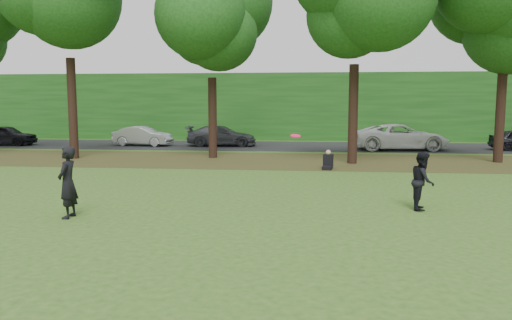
{
  "coord_description": "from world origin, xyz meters",
  "views": [
    {
      "loc": [
        2.06,
        -11.43,
        2.95
      ],
      "look_at": [
        0.53,
        2.34,
        1.3
      ],
      "focal_mm": 35.0,
      "sensor_mm": 36.0,
      "label": 1
    }
  ],
  "objects_px": {
    "player_right": "(423,181)",
    "frisbee": "(296,136)",
    "player_left": "(68,182)",
    "seated_person": "(328,162)"
  },
  "relations": [
    {
      "from": "player_left",
      "to": "frisbee",
      "type": "bearing_deg",
      "value": 98.13
    },
    {
      "from": "frisbee",
      "to": "player_left",
      "type": "bearing_deg",
      "value": -169.46
    },
    {
      "from": "seated_person",
      "to": "player_left",
      "type": "bearing_deg",
      "value": -116.03
    },
    {
      "from": "player_right",
      "to": "frisbee",
      "type": "distance_m",
      "value": 3.76
    },
    {
      "from": "player_left",
      "to": "seated_person",
      "type": "bearing_deg",
      "value": 142.86
    },
    {
      "from": "player_left",
      "to": "player_right",
      "type": "relative_size",
      "value": 1.15
    },
    {
      "from": "player_left",
      "to": "seated_person",
      "type": "relative_size",
      "value": 2.19
    },
    {
      "from": "player_left",
      "to": "player_right",
      "type": "height_order",
      "value": "player_left"
    },
    {
      "from": "player_left",
      "to": "seated_person",
      "type": "xyz_separation_m",
      "value": [
        6.82,
        9.83,
        -0.6
      ]
    },
    {
      "from": "player_right",
      "to": "seated_person",
      "type": "xyz_separation_m",
      "value": [
        -2.29,
        7.84,
        -0.48
      ]
    }
  ]
}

